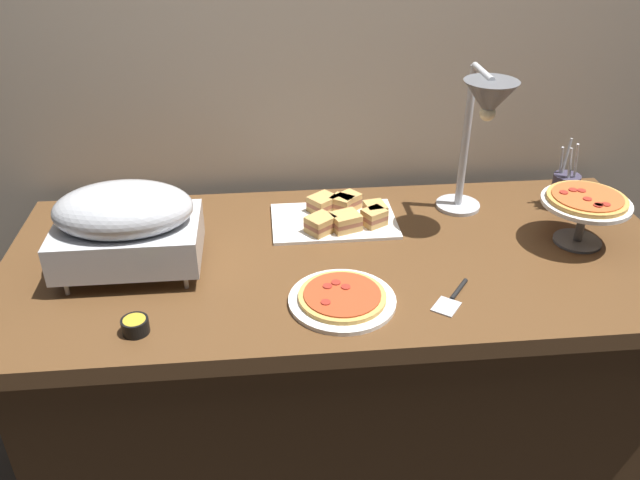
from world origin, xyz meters
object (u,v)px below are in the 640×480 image
object	(u,v)px
sauce_cup_near	(135,325)
serving_spatula	(452,298)
pizza_plate_center	(586,206)
sandwich_platter	(341,216)
heat_lamp	(484,113)
pizza_plate_front	(342,298)
chafing_dish	(126,224)
utensil_holder	(564,189)

from	to	relation	value
sauce_cup_near	serving_spatula	xyz separation A→B (m)	(0.78, 0.06, -0.02)
pizza_plate_center	sandwich_platter	world-z (taller)	pizza_plate_center
heat_lamp	pizza_plate_front	xyz separation A→B (m)	(-0.44, -0.36, -0.35)
sauce_cup_near	sandwich_platter	bearing A→B (deg)	41.50
chafing_dish	sandwich_platter	distance (m)	0.64
chafing_dish	utensil_holder	size ratio (longest dim) A/B	1.66
chafing_dish	sandwich_platter	world-z (taller)	chafing_dish
pizza_plate_center	heat_lamp	bearing A→B (deg)	155.23
chafing_dish	serving_spatula	size ratio (longest dim) A/B	2.43
chafing_dish	heat_lamp	world-z (taller)	heat_lamp
heat_lamp	pizza_plate_center	xyz separation A→B (m)	(0.29, -0.13, -0.24)
chafing_dish	heat_lamp	bearing A→B (deg)	8.80
pizza_plate_front	utensil_holder	xyz separation A→B (m)	(0.77, 0.45, 0.05)
pizza_plate_front	sauce_cup_near	size ratio (longest dim) A/B	4.21
chafing_dish	pizza_plate_front	bearing A→B (deg)	-20.55
chafing_dish	sauce_cup_near	world-z (taller)	chafing_dish
heat_lamp	pizza_plate_center	size ratio (longest dim) A/B	1.88
chafing_dish	utensil_holder	distance (m)	1.34
utensil_holder	heat_lamp	bearing A→B (deg)	-164.00
pizza_plate_center	utensil_holder	world-z (taller)	utensil_holder
pizza_plate_center	sauce_cup_near	world-z (taller)	pizza_plate_center
pizza_plate_center	sandwich_platter	distance (m)	0.71
sandwich_platter	serving_spatula	bearing A→B (deg)	-61.51
heat_lamp	sandwich_platter	bearing A→B (deg)	171.61
utensil_holder	serving_spatula	size ratio (longest dim) A/B	1.47
heat_lamp	chafing_dish	bearing A→B (deg)	-171.20
sandwich_platter	serving_spatula	distance (m)	0.49
pizza_plate_center	serving_spatula	size ratio (longest dim) A/B	1.59
chafing_dish	sauce_cup_near	xyz separation A→B (m)	(0.05, -0.28, -0.12)
heat_lamp	pizza_plate_front	size ratio (longest dim) A/B	1.71
heat_lamp	utensil_holder	xyz separation A→B (m)	(0.33, 0.10, -0.30)
pizza_plate_center	sandwich_platter	xyz separation A→B (m)	(-0.67, 0.19, -0.10)
heat_lamp	pizza_plate_front	world-z (taller)	heat_lamp
sauce_cup_near	utensil_holder	distance (m)	1.38
sauce_cup_near	serving_spatula	world-z (taller)	sauce_cup_near
sandwich_platter	sauce_cup_near	distance (m)	0.73
chafing_dish	pizza_plate_center	bearing A→B (deg)	0.92
heat_lamp	serving_spatula	bearing A→B (deg)	-112.72
sandwich_platter	sauce_cup_near	size ratio (longest dim) A/B	5.87
heat_lamp	serving_spatula	world-z (taller)	heat_lamp
pizza_plate_center	sandwich_platter	size ratio (longest dim) A/B	0.65
pizza_plate_center	serving_spatula	xyz separation A→B (m)	(-0.44, -0.24, -0.12)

